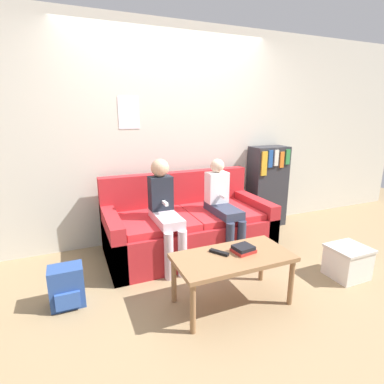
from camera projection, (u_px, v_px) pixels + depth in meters
ground_plane at (209, 273)px, 3.04m from camera, size 10.00×10.00×0.00m
wall_back at (171, 135)px, 3.70m from camera, size 8.00×0.06×2.60m
couch at (187, 227)px, 3.48m from camera, size 1.85×0.91×0.88m
coffee_table at (233, 261)px, 2.46m from camera, size 0.97×0.49×0.44m
person_left at (165, 207)px, 3.08m from camera, size 0.24×0.61×1.11m
person_right at (223, 203)px, 3.33m from camera, size 0.24×0.61×1.07m
tv_remote at (219, 252)px, 2.48m from camera, size 0.13×0.16×0.02m
book_stack at (243, 249)px, 2.50m from camera, size 0.19×0.17×0.06m
bookshelf at (267, 186)px, 4.22m from camera, size 0.51×0.31×1.12m
storage_box at (347, 262)px, 2.93m from camera, size 0.36×0.33×0.31m
backpack at (67, 287)px, 2.49m from camera, size 0.27×0.22×0.35m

